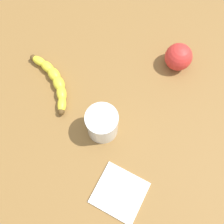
# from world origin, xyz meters

# --- Properties ---
(wooden_tabletop) EXTENTS (1.20, 1.20, 0.03)m
(wooden_tabletop) POSITION_xyz_m (0.00, 0.00, 0.01)
(wooden_tabletop) COLOR brown
(wooden_tabletop) RESTS_ON ground
(banana) EXTENTS (0.15, 0.17, 0.03)m
(banana) POSITION_xyz_m (0.02, 0.11, 0.05)
(banana) COLOR yellow
(banana) RESTS_ON wooden_tabletop
(smoothie_glass) EXTENTS (0.08, 0.08, 0.09)m
(smoothie_glass) POSITION_xyz_m (-0.06, -0.07, 0.07)
(smoothie_glass) COLOR silver
(smoothie_glass) RESTS_ON wooden_tabletop
(apple_fruit) EXTENTS (0.08, 0.08, 0.08)m
(apple_fruit) POSITION_xyz_m (0.21, -0.21, 0.07)
(apple_fruit) COLOR red
(apple_fruit) RESTS_ON wooden_tabletop
(folded_napkin) EXTENTS (0.13, 0.13, 0.01)m
(folded_napkin) POSITION_xyz_m (-0.20, -0.17, 0.03)
(folded_napkin) COLOR white
(folded_napkin) RESTS_ON wooden_tabletop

